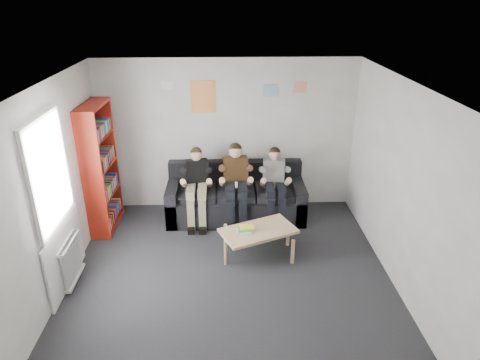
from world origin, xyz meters
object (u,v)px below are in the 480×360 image
at_px(sofa, 236,199).
at_px(coffee_table, 258,233).
at_px(bookshelf, 101,168).
at_px(person_middle, 236,185).
at_px(person_right, 275,186).
at_px(person_left, 197,187).

xyz_separation_m(sofa, coffee_table, (0.30, -1.27, 0.05)).
relative_size(bookshelf, person_middle, 1.54).
bearing_deg(bookshelf, person_middle, 3.94).
height_order(coffee_table, person_right, person_right).
bearing_deg(person_middle, sofa, 83.15).
distance_m(person_middle, person_right, 0.66).
height_order(coffee_table, person_left, person_left).
bearing_deg(sofa, person_right, -17.17).
bearing_deg(coffee_table, sofa, 103.45).
distance_m(sofa, person_middle, 0.42).
xyz_separation_m(sofa, person_left, (-0.66, -0.21, 0.34)).
bearing_deg(person_left, sofa, 7.87).
distance_m(bookshelf, person_middle, 2.23).
xyz_separation_m(bookshelf, person_left, (1.53, 0.07, -0.39)).
xyz_separation_m(person_middle, person_right, (0.66, 0.01, -0.03)).
relative_size(bookshelf, person_left, 1.62).
xyz_separation_m(coffee_table, person_middle, (-0.30, 1.06, 0.31)).
bearing_deg(sofa, bookshelf, -172.86).
height_order(bookshelf, person_middle, bookshelf).
bearing_deg(person_left, person_right, -9.34).
distance_m(sofa, person_right, 0.77).
relative_size(sofa, bookshelf, 1.12).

